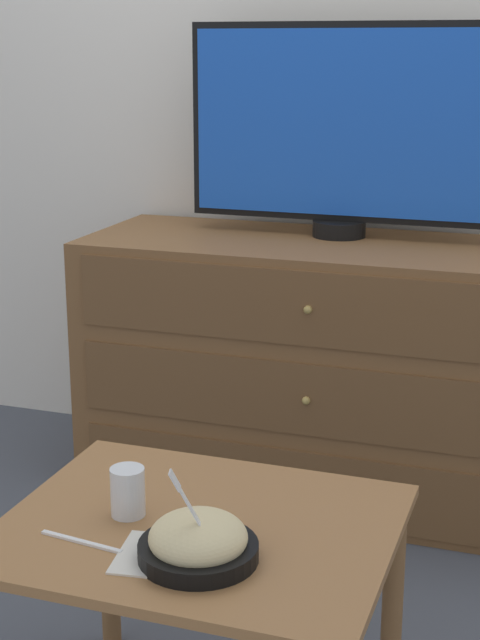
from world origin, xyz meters
name	(u,v)px	position (x,y,z in m)	size (l,w,h in m)	color
ground_plane	(329,449)	(0.00, 0.00, 0.00)	(12.00, 12.00, 0.00)	#474C56
wall_back	(341,64)	(0.00, 0.03, 1.30)	(12.00, 0.05, 2.60)	white
dresser	(331,370)	(0.07, -0.31, 0.40)	(1.50, 0.58, 0.79)	brown
tv	(342,128)	(0.06, -0.20, 1.12)	(0.94, 0.16, 0.63)	black
coffee_table	(199,563)	(0.12, -1.55, 0.41)	(0.73, 0.60, 0.49)	#9E6B3D
takeout_bowl	(198,542)	(0.17, -1.67, 0.53)	(0.21, 0.21, 0.18)	black
drink_cup	(128,495)	(-0.02, -1.56, 0.53)	(0.07, 0.07, 0.10)	#9E6638
napkin	(161,556)	(0.11, -1.68, 0.49)	(0.17, 0.17, 0.00)	silver
knife	(81,542)	(-0.05, -1.69, 0.50)	(0.17, 0.03, 0.01)	white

